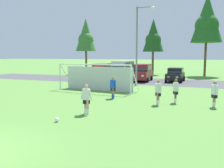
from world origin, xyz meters
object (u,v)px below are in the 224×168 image
object	(u,v)px
player_midfield_center	(214,94)
player_striker_near	(158,92)
parked_car_slot_far_left	(102,71)
parked_car_slot_center_left	(142,72)
soccer_goal	(97,77)
player_winger_left	(86,99)
street_lamp	(138,46)
soccer_ball	(57,120)
parked_car_slot_left	(123,70)
player_defender_far	(176,91)
parked_car_slot_center	(175,75)
player_winger_right	(113,88)

from	to	relation	value
player_midfield_center	player_striker_near	bearing A→B (deg)	-170.77
parked_car_slot_far_left	parked_car_slot_center_left	distance (m)	5.92
soccer_goal	parked_car_slot_center_left	xyz separation A→B (m)	(1.77, 9.74, -0.18)
player_winger_left	street_lamp	xyz separation A→B (m)	(-0.82, 13.45, 3.47)
soccer_ball	soccer_goal	size ratio (longest dim) A/B	0.03
player_winger_left	parked_car_slot_center_left	size ratio (longest dim) A/B	0.35
soccer_goal	street_lamp	size ratio (longest dim) A/B	0.91
player_midfield_center	parked_car_slot_left	size ratio (longest dim) A/B	0.34
player_striker_near	parked_car_slot_left	bearing A→B (deg)	116.92
player_midfield_center	parked_car_slot_left	distance (m)	18.04
player_defender_far	parked_car_slot_center	size ratio (longest dim) A/B	0.39
street_lamp	player_winger_left	bearing A→B (deg)	-86.51
soccer_ball	soccer_goal	bearing A→B (deg)	104.62
soccer_ball	player_midfield_center	world-z (taller)	player_midfield_center
parked_car_slot_left	street_lamp	world-z (taller)	street_lamp
player_winger_left	parked_car_slot_center_left	bearing A→B (deg)	94.81
soccer_ball	street_lamp	size ratio (longest dim) A/B	0.03
soccer_ball	parked_car_slot_center	size ratio (longest dim) A/B	0.05
parked_car_slot_center	parked_car_slot_left	bearing A→B (deg)	-178.42
soccer_ball	soccer_goal	distance (m)	10.79
soccer_goal	parked_car_slot_center	xyz separation A→B (m)	(5.76, 10.66, -0.42)
parked_car_slot_far_left	soccer_goal	bearing A→B (deg)	-68.27
player_winger_left	parked_car_slot_far_left	world-z (taller)	parked_car_slot_far_left
player_defender_far	parked_car_slot_far_left	xyz separation A→B (m)	(-11.58, 13.64, 0.29)
player_midfield_center	parked_car_slot_center	world-z (taller)	parked_car_slot_center
street_lamp	parked_car_slot_far_left	bearing A→B (deg)	141.22
parked_car_slot_center_left	parked_car_slot_center	bearing A→B (deg)	13.03
soccer_goal	parked_car_slot_far_left	world-z (taller)	soccer_goal
player_winger_left	street_lamp	distance (m)	13.92
player_winger_right	parked_car_slot_left	bearing A→B (deg)	105.98
soccer_ball	player_winger_left	world-z (taller)	player_winger_left
soccer_goal	soccer_ball	bearing A→B (deg)	-75.38
parked_car_slot_center	street_lamp	world-z (taller)	street_lamp
parked_car_slot_far_left	parked_car_slot_left	size ratio (longest dim) A/B	0.96
street_lamp	parked_car_slot_center_left	bearing A→B (deg)	98.53
player_midfield_center	soccer_goal	bearing A→B (deg)	158.74
player_striker_near	parked_car_slot_far_left	bearing A→B (deg)	125.71
player_defender_far	parked_car_slot_left	world-z (taller)	parked_car_slot_left
parked_car_slot_center	player_striker_near	bearing A→B (deg)	-87.28
player_midfield_center	parked_car_slot_center_left	distance (m)	15.83
parked_car_slot_left	parked_car_slot_far_left	bearing A→B (deg)	-177.56
player_striker_near	street_lamp	size ratio (longest dim) A/B	0.20
player_winger_left	parked_car_slot_center	world-z (taller)	parked_car_slot_center
player_striker_near	parked_car_slot_center_left	xyz separation A→B (m)	(-4.70, 14.14, 0.29)
soccer_goal	parked_car_slot_center	distance (m)	12.12
player_striker_near	street_lamp	xyz separation A→B (m)	(-4.00, 9.44, 3.47)
parked_car_slot_center	soccer_ball	bearing A→B (deg)	-98.26
soccer_goal	player_winger_right	bearing A→B (deg)	-49.02
soccer_goal	parked_car_slot_far_left	size ratio (longest dim) A/B	1.62
parked_car_slot_far_left	parked_car_slot_center	size ratio (longest dim) A/B	1.10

